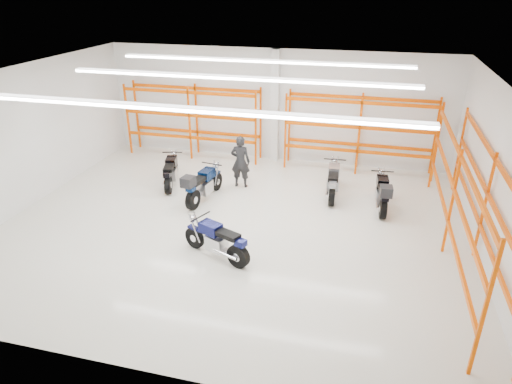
% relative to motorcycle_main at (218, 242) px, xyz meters
% --- Properties ---
extents(ground, '(14.00, 14.00, 0.00)m').
position_rel_motorcycle_main_xyz_m(ground, '(-0.15, 1.87, -0.51)').
color(ground, silver).
rests_on(ground, ground).
extents(room_shell, '(14.02, 12.02, 4.51)m').
position_rel_motorcycle_main_xyz_m(room_shell, '(-0.15, 1.90, 2.77)').
color(room_shell, white).
rests_on(room_shell, ground).
extents(motorcycle_main, '(2.11, 1.08, 1.09)m').
position_rel_motorcycle_main_xyz_m(motorcycle_main, '(0.00, 0.00, 0.00)').
color(motorcycle_main, black).
rests_on(motorcycle_main, ground).
extents(motorcycle_back_a, '(0.87, 2.18, 1.09)m').
position_rel_motorcycle_main_xyz_m(motorcycle_back_a, '(-3.22, 4.15, -0.00)').
color(motorcycle_back_a, black).
rests_on(motorcycle_back_a, ground).
extents(motorcycle_back_b, '(0.84, 2.40, 1.23)m').
position_rel_motorcycle_main_xyz_m(motorcycle_back_b, '(-1.66, 3.18, 0.08)').
color(motorcycle_back_b, black).
rests_on(motorcycle_back_b, ground).
extents(motorcycle_back_c, '(0.77, 2.34, 1.15)m').
position_rel_motorcycle_main_xyz_m(motorcycle_back_c, '(2.58, 4.70, 0.03)').
color(motorcycle_back_c, black).
rests_on(motorcycle_back_c, ground).
extents(motorcycle_back_d, '(0.74, 2.33, 1.19)m').
position_rel_motorcycle_main_xyz_m(motorcycle_back_d, '(4.24, 4.05, 0.06)').
color(motorcycle_back_d, black).
rests_on(motorcycle_back_d, ground).
extents(standing_man, '(0.72, 0.49, 1.92)m').
position_rel_motorcycle_main_xyz_m(standing_man, '(-0.75, 4.74, 0.45)').
color(standing_man, black).
rests_on(standing_man, ground).
extents(structural_column, '(0.32, 0.32, 4.50)m').
position_rel_motorcycle_main_xyz_m(structural_column, '(-0.15, 7.69, 1.74)').
color(structural_column, white).
rests_on(structural_column, ground).
extents(pallet_racking_back_left, '(5.67, 0.87, 3.00)m').
position_rel_motorcycle_main_xyz_m(pallet_racking_back_left, '(-3.55, 7.35, 1.27)').
color(pallet_racking_back_left, '#E23C00').
rests_on(pallet_racking_back_left, ground).
extents(pallet_racking_back_right, '(5.67, 0.87, 3.00)m').
position_rel_motorcycle_main_xyz_m(pallet_racking_back_right, '(3.25, 7.35, 1.27)').
color(pallet_racking_back_right, '#E23C00').
rests_on(pallet_racking_back_right, ground).
extents(pallet_racking_side, '(0.87, 9.07, 3.00)m').
position_rel_motorcycle_main_xyz_m(pallet_racking_side, '(6.33, 1.87, 1.30)').
color(pallet_racking_side, '#E23C00').
rests_on(pallet_racking_side, ground).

